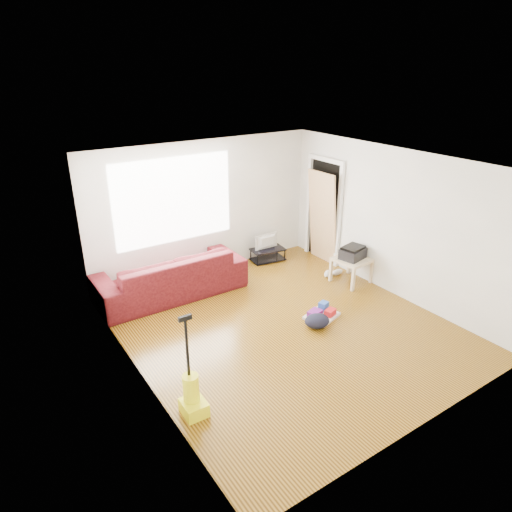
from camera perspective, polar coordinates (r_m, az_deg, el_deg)
room at (r=6.68m, az=3.56°, el=1.12°), size 4.51×5.01×2.51m
sofa at (r=8.15m, az=-10.45°, el=-4.68°), size 2.56×1.00×0.75m
tv_stand at (r=9.28m, az=1.47°, el=0.22°), size 0.72×0.47×0.25m
tv at (r=9.18m, az=1.48°, el=1.77°), size 0.53×0.07×0.30m
side_table at (r=8.46m, az=11.90°, el=-0.75°), size 0.63×0.63×0.47m
printer at (r=8.39m, az=12.01°, el=0.42°), size 0.50×0.43×0.23m
bucket at (r=8.25m, az=-5.35°, el=-3.99°), size 0.29×0.29×0.25m
toilet_paper at (r=8.17m, az=-5.42°, el=-2.82°), size 0.13×0.13×0.12m
cleaning_tray at (r=7.40m, az=8.23°, el=-7.10°), size 0.61×0.54×0.18m
backpack at (r=7.14m, az=7.60°, el=-8.79°), size 0.46×0.41×0.21m
sneakers at (r=8.78m, az=9.51°, el=-2.09°), size 0.46×0.24×0.11m
vacuum at (r=5.50m, az=-7.96°, el=-16.94°), size 0.27×0.31×1.27m
door_panel at (r=9.43m, az=7.98°, el=-0.53°), size 0.23×0.74×1.84m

